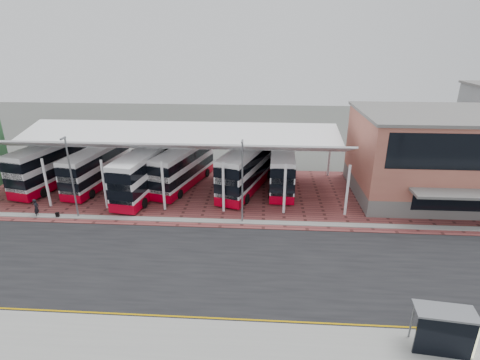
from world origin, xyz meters
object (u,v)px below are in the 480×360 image
at_px(pedestrian, 36,208).
at_px(bus_5, 282,168).
at_px(bus_0, 56,163).
at_px(bus_3, 184,167).
at_px(bus_shelter, 450,329).
at_px(terminal, 444,156).
at_px(bus_2, 146,172).
at_px(bus_1, 97,168).
at_px(bus_4, 247,169).

bearing_deg(pedestrian, bus_5, -78.73).
bearing_deg(bus_0, bus_3, 13.31).
relative_size(pedestrian, bus_shelter, 0.53).
relative_size(terminal, bus_5, 1.64).
bearing_deg(bus_5, bus_shelter, -69.58).
xyz_separation_m(bus_5, bus_shelter, (8.12, -24.13, -0.59)).
bearing_deg(bus_2, bus_1, 172.88).
xyz_separation_m(bus_0, bus_5, (26.44, 0.74, -0.20)).
xyz_separation_m(terminal, bus_4, (-20.92, 0.54, -2.15)).
xyz_separation_m(bus_1, bus_4, (17.38, 0.13, 0.23)).
bearing_deg(bus_0, bus_1, 7.86).
xyz_separation_m(bus_4, bus_shelter, (12.05, -23.13, -0.76)).
height_order(bus_0, bus_3, bus_0).
relative_size(bus_4, bus_5, 1.09).
bearing_deg(terminal, bus_2, -177.70).
height_order(bus_0, bus_1, bus_0).
xyz_separation_m(bus_0, pedestrian, (2.42, -8.56, -1.58)).
relative_size(bus_3, bus_shelter, 3.38).
bearing_deg(pedestrian, terminal, -89.18).
relative_size(bus_1, bus_4, 0.91).
bearing_deg(bus_0, bus_4, 11.65).
xyz_separation_m(bus_3, bus_4, (7.39, -0.53, 0.17)).
bearing_deg(pedestrian, bus_shelter, -124.66).
distance_m(bus_0, pedestrian, 9.04).
relative_size(bus_3, bus_4, 0.93).
relative_size(bus_2, bus_3, 1.07).
bearing_deg(bus_4, bus_shelter, -44.58).
xyz_separation_m(bus_3, bus_shelter, (19.44, -23.65, -0.59)).
relative_size(bus_0, bus_5, 1.11).
relative_size(bus_5, bus_shelter, 3.33).
bearing_deg(bus_1, bus_3, 12.36).
bearing_deg(bus_1, bus_shelter, -29.43).
distance_m(terminal, bus_2, 32.10).
bearing_deg(bus_2, bus_3, 40.39).
bearing_deg(bus_5, bus_2, -167.51).
height_order(bus_1, pedestrian, bus_1).
height_order(bus_1, bus_shelter, bus_1).
xyz_separation_m(bus_5, pedestrian, (-24.02, -9.30, -1.39)).
distance_m(bus_0, bus_shelter, 41.74).
xyz_separation_m(bus_2, pedestrian, (-9.00, -6.47, -1.55)).
bearing_deg(bus_3, bus_2, -131.77).
bearing_deg(bus_5, bus_0, -176.57).
height_order(bus_4, bus_shelter, bus_4).
relative_size(bus_2, bus_4, 1.00).
distance_m(bus_2, bus_shelter, 31.46).
distance_m(bus_0, bus_4, 22.51).
bearing_deg(bus_1, bus_2, -6.45).
xyz_separation_m(bus_1, pedestrian, (-2.71, -8.16, -1.32)).
bearing_deg(bus_2, bus_5, 18.56).
height_order(bus_0, pedestrian, bus_0).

